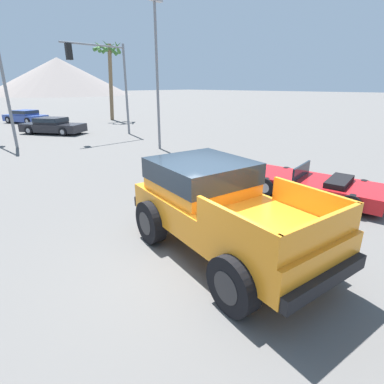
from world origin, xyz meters
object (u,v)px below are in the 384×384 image
Objects in this scene: orange_pickup_truck at (218,202)px; red_convertible_car at (314,186)px; parked_car_blue at (26,116)px; street_lamp_post at (157,63)px; parked_car_dark at (53,125)px; traffic_light_main at (103,72)px; palm_tree_tall at (109,61)px.

red_convertible_car is at bearing 8.47° from orange_pickup_truck.
street_lamp_post is (1.10, -18.34, 3.90)m from parked_car_blue.
orange_pickup_truck is at bearing -123.36° from street_lamp_post.
street_lamp_post reaches higher than parked_car_blue.
red_convertible_car is at bearing -99.16° from street_lamp_post.
parked_car_dark is 0.80× the size of traffic_light_main.
traffic_light_main reaches higher than red_convertible_car.
street_lamp_post is (1.54, 9.57, 4.12)m from red_convertible_car.
parked_car_blue is at bearing 93.43° from street_lamp_post.
parked_car_blue reaches higher than red_convertible_car.
palm_tree_tall reaches higher than parked_car_blue.
parked_car_blue is 0.60× the size of street_lamp_post.
orange_pickup_truck is 1.04× the size of parked_car_dark.
orange_pickup_truck reaches higher than parked_car_dark.
palm_tree_tall reaches higher than orange_pickup_truck.
orange_pickup_truck is at bearing 170.95° from red_convertible_car.
orange_pickup_truck is 1.18× the size of red_convertible_car.
traffic_light_main reaches higher than parked_car_blue.
parked_car_blue reaches higher than parked_car_dark.
palm_tree_tall is at bearing 65.74° from red_convertible_car.
red_convertible_car is at bearing -107.58° from palm_tree_tall.
parked_car_blue is 0.75× the size of traffic_light_main.
orange_pickup_truck is 16.83m from traffic_light_main.
orange_pickup_truck is 4.69m from red_convertible_car.
street_lamp_post is at bearing 70.19° from parked_car_dark.
street_lamp_post is at bearing 87.41° from traffic_light_main.
parked_car_dark is 10.88m from street_lamp_post.
red_convertible_car is 0.57× the size of palm_tree_tall.
street_lamp_post is at bearing -106.94° from parked_car_blue.
palm_tree_tall is at bearing 67.33° from street_lamp_post.
traffic_light_main is (1.36, -12.50, 3.63)m from parked_car_blue.
street_lamp_post reaches higher than traffic_light_main.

